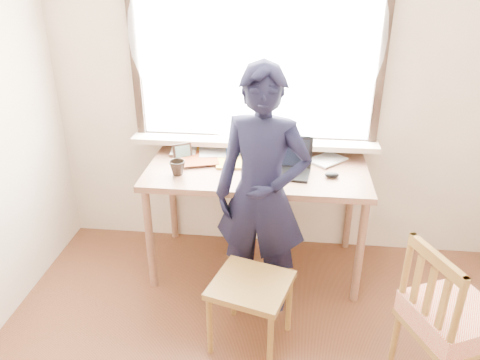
# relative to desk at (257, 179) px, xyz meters

# --- Properties ---
(room_shell) EXTENTS (3.52, 4.02, 2.61)m
(room_shell) POSITION_rel_desk_xyz_m (0.13, -1.43, 0.89)
(room_shell) COLOR beige
(room_shell) RESTS_ON ground
(desk) EXTENTS (1.56, 0.78, 0.84)m
(desk) POSITION_rel_desk_xyz_m (0.00, 0.00, 0.00)
(desk) COLOR #8A5D45
(desk) RESTS_ON ground
(laptop) EXTENTS (0.37, 0.31, 0.23)m
(laptop) POSITION_rel_desk_xyz_m (0.20, -0.03, 0.14)
(laptop) COLOR black
(laptop) RESTS_ON desk
(mug_white) EXTENTS (0.13, 0.13, 0.09)m
(mug_white) POSITION_rel_desk_xyz_m (-0.12, 0.23, 0.13)
(mug_white) COLOR white
(mug_white) RESTS_ON desk
(mug_dark) EXTENTS (0.11, 0.11, 0.10)m
(mug_dark) POSITION_rel_desk_xyz_m (-0.54, -0.17, 0.14)
(mug_dark) COLOR black
(mug_dark) RESTS_ON desk
(mouse) EXTENTS (0.10, 0.07, 0.04)m
(mouse) POSITION_rel_desk_xyz_m (0.52, -0.10, 0.11)
(mouse) COLOR black
(mouse) RESTS_ON desk
(desk_clutter) EXTENTS (0.76, 0.38, 0.03)m
(desk_clutter) POSITION_rel_desk_xyz_m (-0.38, 0.10, 0.10)
(desk_clutter) COLOR #903B1A
(desk_clutter) RESTS_ON desk
(book_a) EXTENTS (0.24, 0.30, 0.03)m
(book_a) POSITION_rel_desk_xyz_m (-0.46, 0.22, 0.10)
(book_a) COLOR white
(book_a) RESTS_ON desk
(book_b) EXTENTS (0.31, 0.32, 0.02)m
(book_b) POSITION_rel_desk_xyz_m (0.43, 0.24, 0.10)
(book_b) COLOR white
(book_b) RESTS_ON desk
(picture_frame) EXTENTS (0.13, 0.08, 0.11)m
(picture_frame) POSITION_rel_desk_xyz_m (-0.56, 0.10, 0.14)
(picture_frame) COLOR black
(picture_frame) RESTS_ON desk
(work_chair) EXTENTS (0.54, 0.53, 0.45)m
(work_chair) POSITION_rel_desk_xyz_m (0.03, -0.80, -0.37)
(work_chair) COLOR olive
(work_chair) RESTS_ON ground
(side_chair) EXTENTS (0.56, 0.57, 0.94)m
(side_chair) POSITION_rel_desk_xyz_m (1.09, -1.04, -0.26)
(side_chair) COLOR olive
(side_chair) RESTS_ON ground
(person) EXTENTS (0.67, 0.49, 1.67)m
(person) POSITION_rel_desk_xyz_m (0.06, -0.40, 0.08)
(person) COLOR black
(person) RESTS_ON ground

